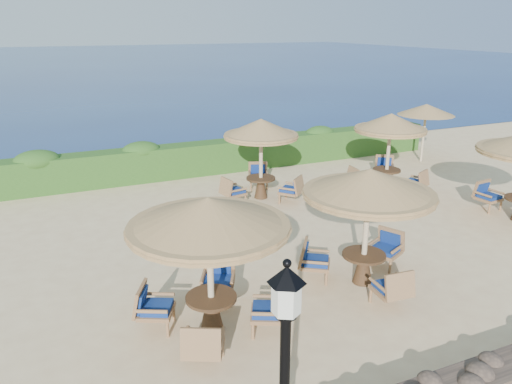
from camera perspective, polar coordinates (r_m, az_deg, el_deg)
name	(u,v)px	position (r m, az deg, el deg)	size (l,w,h in m)	color
ground	(327,237)	(13.76, 8.12, -5.12)	(120.00, 120.00, 0.00)	beige
sea	(79,62)	(81.09, -19.57, 13.78)	(160.00, 160.00, 0.00)	navy
hedge	(231,155)	(19.69, -2.85, 4.23)	(18.00, 0.90, 1.20)	#234A17
extra_parasol	(426,110)	(21.79, 18.89, 8.89)	(2.30, 2.30, 2.41)	beige
cafe_set_0	(209,239)	(8.97, -5.36, -5.42)	(2.96, 2.96, 2.65)	beige
cafe_set_1	(368,202)	(10.85, 12.69, -1.12)	(2.85, 2.85, 2.65)	beige
cafe_set_3	(261,145)	(16.13, 0.57, 5.43)	(2.65, 2.73, 2.65)	beige
cafe_set_4	(390,138)	(17.68, 15.01, 6.00)	(2.65, 2.77, 2.65)	beige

